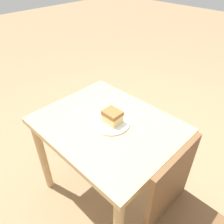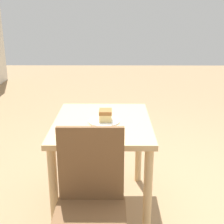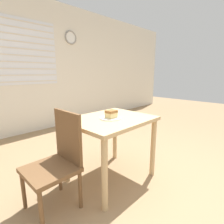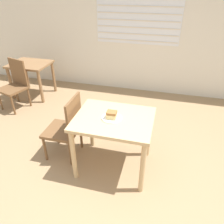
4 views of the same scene
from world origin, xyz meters
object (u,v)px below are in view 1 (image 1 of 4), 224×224
Objects in this scene: dining_table_near at (108,137)px; plate at (111,123)px; chair_near_window at (184,219)px; cake_slice at (112,117)px.

plate reaches higher than dining_table_near.
chair_near_window reaches higher than plate.
cake_slice is at bearing -84.03° from plate.
chair_near_window is at bearing 174.06° from plate.
dining_table_near is 8.04× the size of cake_slice.
plate is 2.10× the size of cake_slice.
plate is (0.64, -0.07, 0.29)m from chair_near_window.
plate is (-0.02, -0.01, 0.13)m from dining_table_near.
chair_near_window is (-0.66, 0.05, -0.16)m from dining_table_near.
chair_near_window is 7.97× the size of cake_slice.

